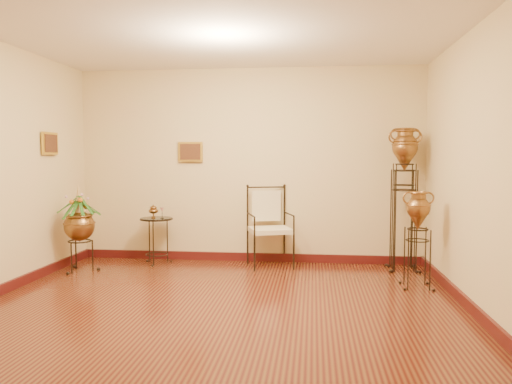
# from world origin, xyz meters

# --- Properties ---
(ground) EXTENTS (5.00, 5.00, 0.00)m
(ground) POSITION_xyz_m (0.00, 0.00, 0.00)
(ground) COLOR #5E3216
(ground) RESTS_ON ground
(room_shell) EXTENTS (5.02, 5.02, 2.81)m
(room_shell) POSITION_xyz_m (-0.01, 0.01, 1.73)
(room_shell) COLOR #D5CA89
(room_shell) RESTS_ON ground
(amphora_tall) EXTENTS (0.48, 0.48, 1.93)m
(amphora_tall) POSITION_xyz_m (2.15, 2.15, 0.99)
(amphora_tall) COLOR black
(amphora_tall) RESTS_ON ground
(amphora_mid) EXTENTS (0.55, 0.55, 1.91)m
(amphora_mid) POSITION_xyz_m (2.15, 2.15, 0.97)
(amphora_mid) COLOR black
(amphora_mid) RESTS_ON ground
(amphora_short) EXTENTS (0.45, 0.45, 1.15)m
(amphora_short) POSITION_xyz_m (2.15, 1.23, 0.57)
(amphora_short) COLOR black
(amphora_short) RESTS_ON ground
(planter_urn) EXTENTS (0.79, 0.79, 1.18)m
(planter_urn) POSITION_xyz_m (-2.15, 1.58, 0.66)
(planter_urn) COLOR black
(planter_urn) RESTS_ON ground
(armchair) EXTENTS (0.78, 0.75, 1.12)m
(armchair) POSITION_xyz_m (0.35, 2.15, 0.56)
(armchair) COLOR black
(armchair) RESTS_ON ground
(side_table) EXTENTS (0.59, 0.59, 0.83)m
(side_table) POSITION_xyz_m (-1.28, 2.15, 0.34)
(side_table) COLOR black
(side_table) RESTS_ON ground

